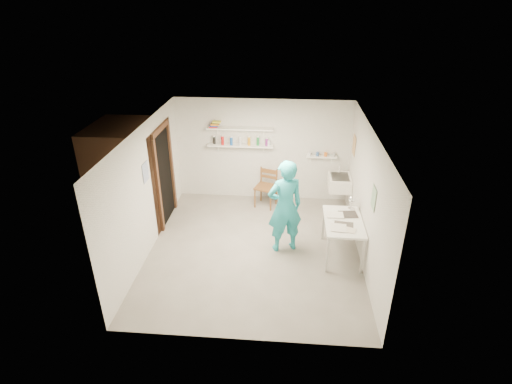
# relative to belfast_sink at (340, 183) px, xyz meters

# --- Properties ---
(floor) EXTENTS (4.00, 4.50, 0.02)m
(floor) POSITION_rel_belfast_sink_xyz_m (-1.75, -1.70, -0.71)
(floor) COLOR slate
(floor) RESTS_ON ground
(ceiling) EXTENTS (4.00, 4.50, 0.02)m
(ceiling) POSITION_rel_belfast_sink_xyz_m (-1.75, -1.70, 1.71)
(ceiling) COLOR silver
(ceiling) RESTS_ON wall_back
(wall_back) EXTENTS (4.00, 0.02, 2.40)m
(wall_back) POSITION_rel_belfast_sink_xyz_m (-1.75, 0.56, 0.50)
(wall_back) COLOR silver
(wall_back) RESTS_ON ground
(wall_front) EXTENTS (4.00, 0.02, 2.40)m
(wall_front) POSITION_rel_belfast_sink_xyz_m (-1.75, -3.96, 0.50)
(wall_front) COLOR silver
(wall_front) RESTS_ON ground
(wall_left) EXTENTS (0.02, 4.50, 2.40)m
(wall_left) POSITION_rel_belfast_sink_xyz_m (-3.76, -1.70, 0.50)
(wall_left) COLOR silver
(wall_left) RESTS_ON ground
(wall_right) EXTENTS (0.02, 4.50, 2.40)m
(wall_right) POSITION_rel_belfast_sink_xyz_m (0.26, -1.70, 0.50)
(wall_right) COLOR silver
(wall_right) RESTS_ON ground
(doorway_recess) EXTENTS (0.02, 0.90, 2.00)m
(doorway_recess) POSITION_rel_belfast_sink_xyz_m (-3.74, -0.65, 0.30)
(doorway_recess) COLOR black
(doorway_recess) RESTS_ON wall_left
(corridor_box) EXTENTS (1.40, 1.50, 2.10)m
(corridor_box) POSITION_rel_belfast_sink_xyz_m (-4.45, -0.65, 0.35)
(corridor_box) COLOR brown
(corridor_box) RESTS_ON ground
(door_lintel) EXTENTS (0.06, 1.05, 0.10)m
(door_lintel) POSITION_rel_belfast_sink_xyz_m (-3.72, -0.65, 1.35)
(door_lintel) COLOR brown
(door_lintel) RESTS_ON wall_left
(door_jamb_near) EXTENTS (0.06, 0.10, 2.00)m
(door_jamb_near) POSITION_rel_belfast_sink_xyz_m (-3.72, -1.15, 0.30)
(door_jamb_near) COLOR brown
(door_jamb_near) RESTS_ON ground
(door_jamb_far) EXTENTS (0.06, 0.10, 2.00)m
(door_jamb_far) POSITION_rel_belfast_sink_xyz_m (-3.72, -0.15, 0.30)
(door_jamb_far) COLOR brown
(door_jamb_far) RESTS_ON ground
(shelf_lower) EXTENTS (1.50, 0.22, 0.03)m
(shelf_lower) POSITION_rel_belfast_sink_xyz_m (-2.25, 0.43, 0.65)
(shelf_lower) COLOR white
(shelf_lower) RESTS_ON wall_back
(shelf_upper) EXTENTS (1.50, 0.22, 0.03)m
(shelf_upper) POSITION_rel_belfast_sink_xyz_m (-2.25, 0.43, 1.05)
(shelf_upper) COLOR white
(shelf_upper) RESTS_ON wall_back
(ledge_shelf) EXTENTS (0.70, 0.14, 0.03)m
(ledge_shelf) POSITION_rel_belfast_sink_xyz_m (-0.40, 0.47, 0.42)
(ledge_shelf) COLOR white
(ledge_shelf) RESTS_ON wall_back
(poster_left) EXTENTS (0.01, 0.28, 0.36)m
(poster_left) POSITION_rel_belfast_sink_xyz_m (-3.74, -1.65, 0.85)
(poster_left) COLOR #334C7F
(poster_left) RESTS_ON wall_left
(poster_right_a) EXTENTS (0.01, 0.34, 0.42)m
(poster_right_a) POSITION_rel_belfast_sink_xyz_m (0.24, 0.10, 0.85)
(poster_right_a) COLOR #995933
(poster_right_a) RESTS_ON wall_right
(poster_right_b) EXTENTS (0.01, 0.30, 0.38)m
(poster_right_b) POSITION_rel_belfast_sink_xyz_m (0.24, -2.25, 0.80)
(poster_right_b) COLOR #3F724C
(poster_right_b) RESTS_ON wall_right
(belfast_sink) EXTENTS (0.48, 0.60, 0.30)m
(belfast_sink) POSITION_rel_belfast_sink_xyz_m (0.00, 0.00, 0.00)
(belfast_sink) COLOR white
(belfast_sink) RESTS_ON wall_right
(man) EXTENTS (0.79, 0.65, 1.85)m
(man) POSITION_rel_belfast_sink_xyz_m (-1.19, -1.61, 0.22)
(man) COLOR #23A3B1
(man) RESTS_ON ground
(wall_clock) EXTENTS (0.32, 0.15, 0.33)m
(wall_clock) POSITION_rel_belfast_sink_xyz_m (-1.11, -1.41, 0.53)
(wall_clock) COLOR beige
(wall_clock) RESTS_ON man
(wooden_chair) EXTENTS (0.56, 0.55, 0.96)m
(wooden_chair) POSITION_rel_belfast_sink_xyz_m (-1.64, 0.10, -0.22)
(wooden_chair) COLOR brown
(wooden_chair) RESTS_ON ground
(work_table) EXTENTS (0.68, 1.14, 0.76)m
(work_table) POSITION_rel_belfast_sink_xyz_m (-0.11, -1.75, -0.32)
(work_table) COLOR white
(work_table) RESTS_ON ground
(desk_lamp) EXTENTS (0.14, 0.14, 0.14)m
(desk_lamp) POSITION_rel_belfast_sink_xyz_m (0.08, -1.30, 0.28)
(desk_lamp) COLOR white
(desk_lamp) RESTS_ON work_table
(spray_cans) EXTENTS (1.26, 0.06, 0.17)m
(spray_cans) POSITION_rel_belfast_sink_xyz_m (-2.25, 0.43, 0.75)
(spray_cans) COLOR black
(spray_cans) RESTS_ON shelf_lower
(book_stack) EXTENTS (0.26, 0.14, 0.14)m
(book_stack) POSITION_rel_belfast_sink_xyz_m (-2.81, 0.43, 1.14)
(book_stack) COLOR red
(book_stack) RESTS_ON shelf_upper
(ledge_pots) EXTENTS (0.48, 0.07, 0.09)m
(ledge_pots) POSITION_rel_belfast_sink_xyz_m (-0.40, 0.47, 0.48)
(ledge_pots) COLOR silver
(ledge_pots) RESTS_ON ledge_shelf
(papers) EXTENTS (0.30, 0.22, 0.02)m
(papers) POSITION_rel_belfast_sink_xyz_m (-0.11, -1.75, 0.07)
(papers) COLOR silver
(papers) RESTS_ON work_table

